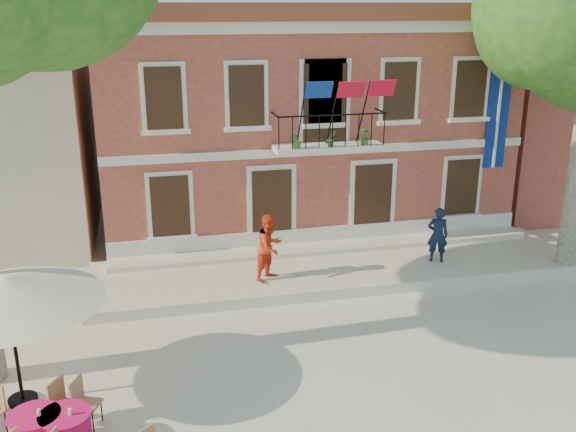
# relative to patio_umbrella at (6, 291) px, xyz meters

# --- Properties ---
(ground) EXTENTS (90.00, 90.00, 0.00)m
(ground) POSITION_rel_patio_umbrella_xyz_m (5.90, 0.30, -2.39)
(ground) COLOR beige
(ground) RESTS_ON ground
(main_building) EXTENTS (13.50, 9.59, 7.50)m
(main_building) POSITION_rel_patio_umbrella_xyz_m (7.90, 10.29, 1.39)
(main_building) COLOR #B76442
(main_building) RESTS_ON ground
(neighbor_east) EXTENTS (9.40, 9.40, 6.40)m
(neighbor_east) POSITION_rel_patio_umbrella_xyz_m (19.90, 11.30, 0.83)
(neighbor_east) COLOR #B76442
(neighbor_east) RESTS_ON ground
(terrace) EXTENTS (14.00, 3.40, 0.30)m
(terrace) POSITION_rel_patio_umbrella_xyz_m (7.90, 4.70, -2.24)
(terrace) COLOR silver
(terrace) RESTS_ON ground
(patio_umbrella) EXTENTS (3.57, 3.57, 2.66)m
(patio_umbrella) POSITION_rel_patio_umbrella_xyz_m (0.00, 0.00, 0.00)
(patio_umbrella) COLOR black
(patio_umbrella) RESTS_ON ground
(pedestrian_navy) EXTENTS (0.70, 0.58, 1.64)m
(pedestrian_navy) POSITION_rel_patio_umbrella_xyz_m (10.78, 4.26, -1.27)
(pedestrian_navy) COLOR #0F1B34
(pedestrian_navy) RESTS_ON terrace
(pedestrian_orange) EXTENTS (1.14, 1.12, 1.85)m
(pedestrian_orange) POSITION_rel_patio_umbrella_xyz_m (5.81, 4.10, -1.16)
(pedestrian_orange) COLOR red
(pedestrian_orange) RESTS_ON terrace
(cafe_table_2) EXTENTS (1.17, 1.92, 0.95)m
(cafe_table_2) POSITION_rel_patio_umbrella_xyz_m (1.03, -1.76, -1.97)
(cafe_table_2) COLOR #C8126F
(cafe_table_2) RESTS_ON ground
(cafe_table_3) EXTENTS (1.46, 1.81, 0.95)m
(cafe_table_3) POSITION_rel_patio_umbrella_xyz_m (0.51, -1.66, -1.97)
(cafe_table_3) COLOR #C8126F
(cafe_table_3) RESTS_ON ground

